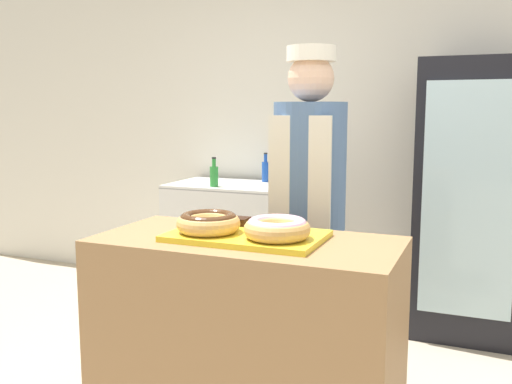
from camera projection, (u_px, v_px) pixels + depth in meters
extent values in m
cube|color=silver|center=(361.00, 123.00, 4.22)|extent=(8.00, 0.06, 2.70)
cube|color=#997047|center=(247.00, 346.00, 2.40)|extent=(1.25, 0.60, 0.93)
cube|color=yellow|center=(247.00, 236.00, 2.33)|extent=(0.62, 0.39, 0.02)
torus|color=tan|center=(208.00, 223.00, 2.33)|extent=(0.26, 0.26, 0.07)
torus|color=#472814|center=(208.00, 218.00, 2.33)|extent=(0.23, 0.23, 0.05)
torus|color=tan|center=(277.00, 229.00, 2.22)|extent=(0.26, 0.26, 0.07)
torus|color=#EFADC6|center=(277.00, 224.00, 2.22)|extent=(0.23, 0.23, 0.05)
cube|color=black|center=(239.00, 221.00, 2.49)|extent=(0.08, 0.08, 0.03)
cube|color=black|center=(281.00, 225.00, 2.42)|extent=(0.08, 0.08, 0.03)
cylinder|color=#4C4C51|center=(308.00, 308.00, 2.97)|extent=(0.26, 0.26, 0.85)
cylinder|color=#4C6B99|center=(310.00, 166.00, 2.86)|extent=(0.37, 0.37, 0.64)
cube|color=silver|center=(298.00, 254.00, 2.77)|extent=(0.31, 0.02, 1.34)
sphere|color=beige|center=(311.00, 78.00, 2.80)|extent=(0.23, 0.23, 0.23)
cylinder|color=white|center=(311.00, 54.00, 2.78)|extent=(0.24, 0.24, 0.07)
cube|color=black|center=(470.00, 199.00, 3.65)|extent=(0.65, 0.60, 1.76)
cube|color=silver|center=(469.00, 201.00, 3.35)|extent=(0.53, 0.02, 1.41)
cube|color=silver|center=(233.00, 242.00, 4.34)|extent=(0.90, 0.62, 0.90)
cube|color=gray|center=(232.00, 186.00, 4.28)|extent=(0.90, 0.62, 0.01)
cylinder|color=#2D8C38|center=(214.00, 177.00, 4.10)|extent=(0.06, 0.06, 0.15)
cylinder|color=#2D8C38|center=(214.00, 163.00, 4.08)|extent=(0.03, 0.03, 0.06)
cylinder|color=black|center=(214.00, 158.00, 4.08)|extent=(0.03, 0.03, 0.01)
cylinder|color=#1E4CB2|center=(266.00, 172.00, 4.37)|extent=(0.06, 0.06, 0.15)
cylinder|color=#1E4CB2|center=(266.00, 158.00, 4.35)|extent=(0.03, 0.03, 0.06)
cylinder|color=black|center=(266.00, 153.00, 4.35)|extent=(0.03, 0.03, 0.01)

